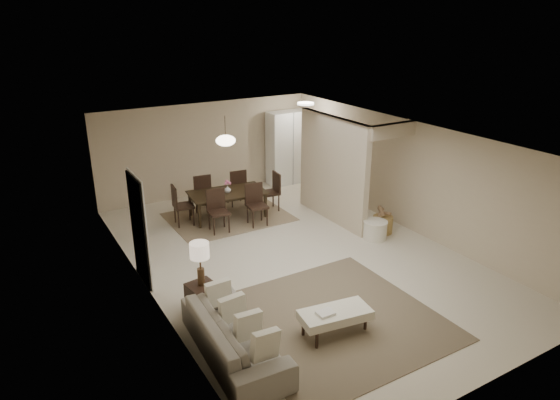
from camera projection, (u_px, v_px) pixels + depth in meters
floor at (295, 256)px, 10.26m from camera, size 9.00×9.00×0.00m
ceiling at (297, 137)px, 9.38m from camera, size 9.00×9.00×0.00m
back_wall at (207, 149)px, 13.45m from camera, size 6.00×0.00×6.00m
left_wall at (146, 231)px, 8.40m from camera, size 0.00×9.00×9.00m
right_wall at (408, 176)px, 11.25m from camera, size 0.00×9.00×9.00m
partition at (333, 169)px, 11.68m from camera, size 0.15×2.50×2.50m
doorway at (139, 231)px, 8.98m from camera, size 0.04×0.90×2.04m
pantry_cabinet at (288, 148)px, 14.35m from camera, size 1.20×0.55×2.10m
flush_light at (306, 104)px, 13.07m from camera, size 0.44×0.44×0.05m
living_rug at (333, 319)px, 8.15m from camera, size 3.20×3.20×0.01m
sofa at (234, 336)px, 7.19m from camera, size 2.30×0.99×0.66m
ottoman_bench at (335, 315)px, 7.70m from camera, size 1.17×0.66×0.40m
side_table at (202, 297)px, 8.32m from camera, size 0.50×0.50×0.49m
table_lamp at (200, 254)px, 8.03m from camera, size 0.32×0.32×0.76m
round_pouf at (375, 230)px, 10.98m from camera, size 0.53×0.53×0.41m
wicker_basket at (383, 224)px, 11.30m from camera, size 0.56×0.56×0.39m
dining_rug at (229, 217)px, 12.21m from camera, size 2.80×2.10×0.01m
dining_table at (228, 205)px, 12.10m from camera, size 1.92×1.21×0.64m
dining_chairs at (228, 198)px, 12.04m from camera, size 2.65×2.03×0.98m
vase at (228, 189)px, 11.96m from camera, size 0.21×0.21×0.17m
yellow_mat at (321, 198)px, 13.41m from camera, size 0.91×0.59×0.01m
pendant_light at (226, 141)px, 11.54m from camera, size 0.46×0.46×0.71m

